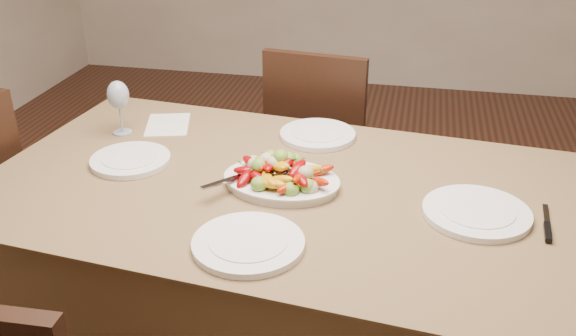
# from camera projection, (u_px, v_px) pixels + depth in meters

# --- Properties ---
(dining_table) EXTENTS (1.94, 1.23, 0.76)m
(dining_table) POSITION_uv_depth(u_px,v_px,m) (288.00, 289.00, 2.08)
(dining_table) COLOR brown
(dining_table) RESTS_ON ground
(chair_far) EXTENTS (0.47, 0.47, 0.95)m
(chair_far) POSITION_uv_depth(u_px,v_px,m) (325.00, 146.00, 2.84)
(chair_far) COLOR black
(chair_far) RESTS_ON ground
(serving_platter) EXTENTS (0.36, 0.29, 0.02)m
(serving_platter) POSITION_uv_depth(u_px,v_px,m) (281.00, 183.00, 1.91)
(serving_platter) COLOR white
(serving_platter) RESTS_ON dining_table
(roasted_vegetables) EXTENTS (0.30, 0.22, 0.09)m
(roasted_vegetables) POSITION_uv_depth(u_px,v_px,m) (281.00, 166.00, 1.88)
(roasted_vegetables) COLOR #7D0407
(roasted_vegetables) RESTS_ON serving_platter
(serving_spoon) EXTENTS (0.27, 0.20, 0.03)m
(serving_spoon) POSITION_uv_depth(u_px,v_px,m) (256.00, 174.00, 1.88)
(serving_spoon) COLOR #9EA0A8
(serving_spoon) RESTS_ON serving_platter
(plate_left) EXTENTS (0.25, 0.25, 0.02)m
(plate_left) POSITION_uv_depth(u_px,v_px,m) (130.00, 160.00, 2.05)
(plate_left) COLOR white
(plate_left) RESTS_ON dining_table
(plate_right) EXTENTS (0.29, 0.29, 0.02)m
(plate_right) POSITION_uv_depth(u_px,v_px,m) (476.00, 213.00, 1.76)
(plate_right) COLOR white
(plate_right) RESTS_ON dining_table
(plate_far) EXTENTS (0.26, 0.26, 0.02)m
(plate_far) POSITION_uv_depth(u_px,v_px,m) (318.00, 135.00, 2.23)
(plate_far) COLOR white
(plate_far) RESTS_ON dining_table
(plate_near) EXTENTS (0.29, 0.29, 0.02)m
(plate_near) POSITION_uv_depth(u_px,v_px,m) (248.00, 244.00, 1.62)
(plate_near) COLOR white
(plate_near) RESTS_ON dining_table
(wine_glass) EXTENTS (0.08, 0.08, 0.20)m
(wine_glass) POSITION_uv_depth(u_px,v_px,m) (119.00, 106.00, 2.22)
(wine_glass) COLOR #8C99A5
(wine_glass) RESTS_ON dining_table
(menu_card) EXTENTS (0.20, 0.24, 0.00)m
(menu_card) POSITION_uv_depth(u_px,v_px,m) (168.00, 125.00, 2.33)
(menu_card) COLOR silver
(menu_card) RESTS_ON dining_table
(table_knife) EXTENTS (0.03, 0.20, 0.01)m
(table_knife) POSITION_uv_depth(u_px,v_px,m) (547.00, 225.00, 1.71)
(table_knife) COLOR #9EA0A8
(table_knife) RESTS_ON dining_table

